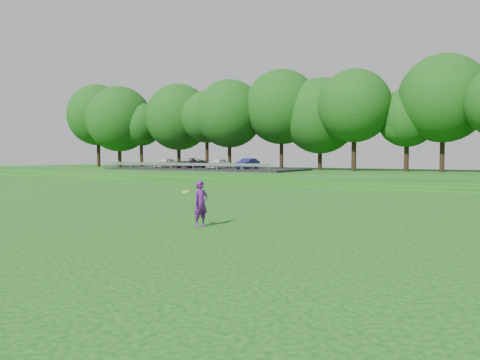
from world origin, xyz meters
The scene contains 6 objects.
ground centered at (0.00, 0.00, 0.00)m, with size 140.00×140.00×0.00m, color #0C3E0C.
berm centered at (0.00, 34.00, 0.30)m, with size 130.00×30.00×0.60m, color #0C3E0C.
walking_path centered at (0.00, 20.00, 0.02)m, with size 130.00×1.60×0.04m, color gray.
treeline centered at (0.00, 38.00, 8.10)m, with size 104.00×7.00×15.00m, color #134710, non-canonical shape.
parking_lot centered at (-24.16, 32.79, 0.99)m, with size 24.00×9.00×1.38m.
woman centered at (0.05, -0.06, 0.75)m, with size 0.63×0.86×1.49m.
Camera 1 is at (8.98, -12.07, 2.29)m, focal length 35.00 mm.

